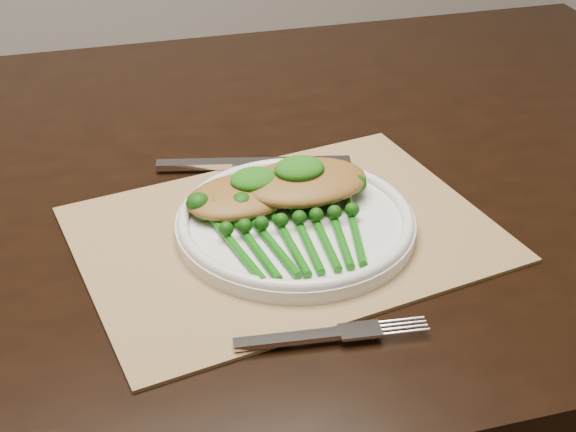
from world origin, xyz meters
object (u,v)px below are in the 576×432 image
object	(u,v)px
dining_table	(186,405)
dinner_plate	(296,221)
broccolini_bundle	(295,236)
placemat	(285,234)
chicken_fillet_left	(242,196)

from	to	relation	value
dining_table	dinner_plate	size ratio (longest dim) A/B	6.64
dinner_plate	broccolini_bundle	xyz separation A→B (m)	(-0.01, -0.04, 0.01)
placemat	dinner_plate	bearing A→B (deg)	-8.00
placemat	dinner_plate	size ratio (longest dim) A/B	1.68
dining_table	placemat	xyz separation A→B (m)	(0.10, -0.16, 0.37)
dinner_plate	dining_table	bearing A→B (deg)	123.57
dinner_plate	chicken_fillet_left	bearing A→B (deg)	136.61
dinner_plate	broccolini_bundle	world-z (taller)	broccolini_bundle
dining_table	dinner_plate	world-z (taller)	dinner_plate
dining_table	placemat	bearing A→B (deg)	-55.70
broccolini_bundle	dining_table	bearing A→B (deg)	118.46
chicken_fillet_left	dining_table	bearing A→B (deg)	110.53
dining_table	broccolini_bundle	world-z (taller)	broccolini_bundle
dinner_plate	chicken_fillet_left	xyz separation A→B (m)	(-0.04, 0.04, 0.02)
dining_table	chicken_fillet_left	bearing A→B (deg)	-58.88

